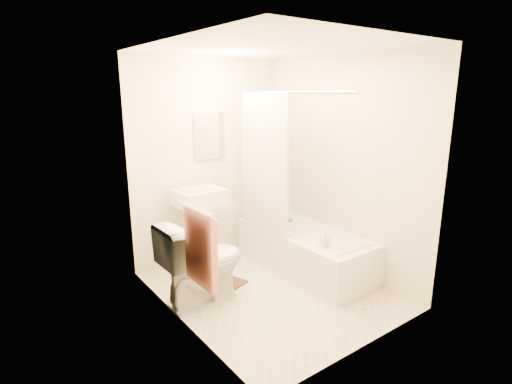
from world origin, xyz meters
TOP-DOWN VIEW (x-y plane):
  - floor at (0.00, 0.00)m, footprint 2.40×2.40m
  - ceiling at (0.00, 0.00)m, footprint 2.40×2.40m
  - wall_back at (0.00, 1.20)m, footprint 2.00×0.02m
  - wall_left at (-1.00, 0.00)m, footprint 0.02×2.40m
  - wall_right at (1.00, 0.00)m, footprint 0.02×2.40m
  - mirror at (0.00, 1.18)m, footprint 0.40×0.03m
  - curtain_rod at (0.30, 0.10)m, footprint 0.03×1.70m
  - shower_curtain at (0.30, 0.50)m, footprint 0.04×0.80m
  - towel_bar at (-0.96, -0.25)m, footprint 0.02×0.60m
  - towel at (-0.93, -0.25)m, footprint 0.06×0.45m
  - toilet_paper at (-0.93, 0.12)m, footprint 0.11×0.12m
  - toilet at (-0.67, 0.21)m, footprint 0.84×0.48m
  - sink at (-0.30, 0.95)m, footprint 0.54×0.44m
  - bathtub at (0.64, 0.16)m, footprint 0.72×1.65m
  - bath_mat at (-0.41, 0.38)m, footprint 0.64×0.55m
  - soap_bottle at (0.44, -0.32)m, footprint 0.09×0.09m
  - scrub_brush at (0.68, 0.59)m, footprint 0.12×0.23m

SIDE VIEW (x-z plane):
  - floor at x=0.00m, z-range 0.00..0.00m
  - bath_mat at x=-0.41m, z-range 0.00..0.02m
  - bathtub at x=0.64m, z-range 0.00..0.46m
  - toilet at x=-0.67m, z-range 0.00..0.81m
  - scrub_brush at x=0.68m, z-range 0.46..0.51m
  - sink at x=-0.30m, z-range 0.00..1.02m
  - soap_bottle at x=0.44m, z-range 0.46..0.64m
  - toilet_paper at x=-0.93m, z-range 0.64..0.76m
  - towel at x=-0.93m, z-range 0.45..1.11m
  - towel_bar at x=-0.96m, z-range 1.09..1.11m
  - wall_back at x=0.00m, z-range 0.00..2.40m
  - wall_left at x=-1.00m, z-range 0.00..2.40m
  - wall_right at x=1.00m, z-range 0.00..2.40m
  - shower_curtain at x=0.30m, z-range 0.44..2.00m
  - mirror at x=0.00m, z-range 1.23..1.77m
  - curtain_rod at x=0.30m, z-range 1.98..2.02m
  - ceiling at x=0.00m, z-range 2.40..2.40m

